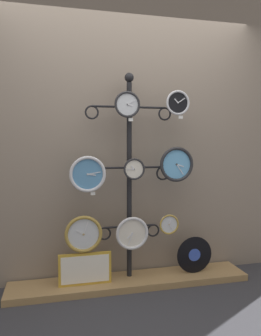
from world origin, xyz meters
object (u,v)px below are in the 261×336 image
object	(u,v)px
clock_top_right	(178,103)
clock_bottom_left	(84,234)
clock_bottom_center	(133,233)
clock_bottom_right	(169,224)
vinyl_record	(194,255)
clock_middle_right	(177,164)
clock_middle_center	(134,169)
clock_top_center	(127,104)
display_stand	(129,201)
clock_middle_left	(88,174)
picture_frame	(85,269)

from	to	relation	value
clock_top_right	clock_bottom_left	distance (m)	1.43
clock_bottom_center	clock_bottom_right	size ratio (longest dim) A/B	1.58
vinyl_record	clock_middle_right	bearing A→B (deg)	-176.33
clock_middle_center	clock_middle_right	distance (m)	0.41
clock_middle_center	vinyl_record	world-z (taller)	clock_middle_center
clock_top_center	clock_bottom_left	world-z (taller)	clock_top_center
clock_bottom_left	vinyl_record	distance (m)	1.09
clock_middle_center	clock_middle_right	size ratio (longest dim) A/B	0.60
clock_bottom_right	clock_bottom_center	bearing A→B (deg)	-174.25
display_stand	clock_top_right	xyz separation A→B (m)	(0.42, -0.11, 0.89)
display_stand	vinyl_record	size ratio (longest dim) A/B	5.47
clock_middle_left	clock_bottom_left	xyz separation A→B (m)	(-0.04, -0.01, -0.52)
display_stand	clock_bottom_center	size ratio (longest dim) A/B	6.43
clock_top_center	clock_bottom_left	size ratio (longest dim) A/B	0.70
clock_bottom_left	clock_bottom_center	xyz separation A→B (m)	(0.44, -0.01, -0.02)
vinyl_record	clock_bottom_center	bearing A→B (deg)	-177.30
clock_bottom_left	vinyl_record	world-z (taller)	clock_bottom_left
clock_middle_left	clock_bottom_right	xyz separation A→B (m)	(0.75, 0.02, -0.49)
clock_middle_left	clock_middle_center	distance (m)	0.41
clock_middle_left	clock_top_right	bearing A→B (deg)	-1.38
clock_middle_center	clock_top_right	bearing A→B (deg)	-0.82
clock_top_center	clock_top_right	bearing A→B (deg)	-1.24
clock_middle_right	clock_bottom_right	world-z (taller)	clock_middle_right
clock_middle_left	clock_bottom_center	world-z (taller)	clock_middle_left
clock_top_right	picture_frame	bearing A→B (deg)	179.40
display_stand	clock_bottom_center	xyz separation A→B (m)	(0.00, -0.11, -0.27)
clock_bottom_right	vinyl_record	xyz separation A→B (m)	(0.26, -0.01, -0.31)
clock_top_right	clock_top_center	bearing A→B (deg)	178.76
picture_frame	clock_bottom_center	bearing A→B (deg)	-1.16
clock_top_right	clock_bottom_center	xyz separation A→B (m)	(-0.42, 0.00, -1.17)
clock_bottom_left	clock_top_right	bearing A→B (deg)	-0.66
clock_middle_center	clock_bottom_left	distance (m)	0.72
clock_middle_left	vinyl_record	xyz separation A→B (m)	(1.01, 0.01, -0.80)
clock_middle_left	vinyl_record	bearing A→B (deg)	0.56
clock_bottom_center	clock_middle_right	bearing A→B (deg)	2.24
clock_bottom_right	clock_middle_left	bearing A→B (deg)	-178.71
clock_middle_right	picture_frame	bearing A→B (deg)	-179.47
clock_middle_left	clock_middle_right	bearing A→B (deg)	-0.20
picture_frame	clock_top_right	bearing A→B (deg)	-0.60
display_stand	clock_top_right	distance (m)	0.99
clock_middle_right	clock_top_center	bearing A→B (deg)	-179.18
clock_bottom_right	clock_bottom_left	bearing A→B (deg)	-178.09
clock_top_center	clock_bottom_center	xyz separation A→B (m)	(0.05, -0.01, -1.14)
clock_bottom_right	vinyl_record	world-z (taller)	clock_bottom_right
display_stand	clock_middle_left	world-z (taller)	display_stand
clock_middle_center	picture_frame	size ratio (longest dim) A/B	0.42
display_stand	clock_bottom_left	bearing A→B (deg)	-166.91
clock_middle_left	vinyl_record	world-z (taller)	clock_middle_left
display_stand	clock_bottom_right	xyz separation A→B (m)	(0.36, -0.07, -0.22)
clock_middle_right	clock_bottom_left	xyz separation A→B (m)	(-0.85, -0.01, -0.59)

